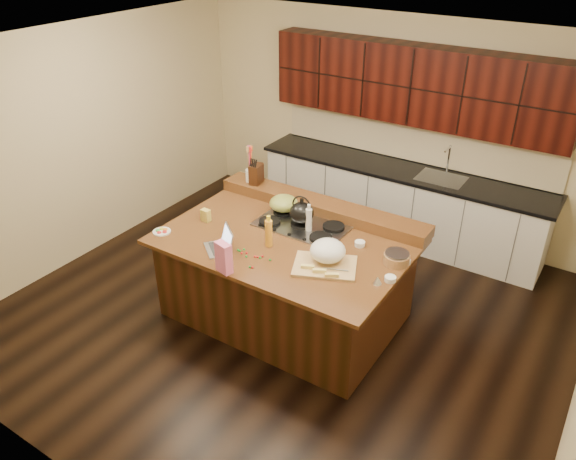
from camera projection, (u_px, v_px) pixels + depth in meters
The scene contains 35 objects.
room at pixel (285, 200), 5.26m from camera, with size 5.52×5.02×2.72m.
island at pixel (285, 278), 5.70m from camera, with size 2.40×1.60×0.92m.
back_ledge at pixel (321, 206), 5.95m from camera, with size 2.40×0.30×0.12m, color black.
cooktop at pixel (301, 225), 5.68m from camera, with size 0.92×0.52×0.05m.
back_counter at pixel (404, 164), 6.92m from camera, with size 3.70×0.66×2.40m.
kettle at pixel (302, 213), 5.61m from camera, with size 0.25×0.25×0.22m, color black.
green_bowl at pixel (284, 203), 5.86m from camera, with size 0.30×0.30×0.16m, color olive.
laptop at pixel (222, 244), 5.29m from camera, with size 0.38×0.37×0.21m.
oil_bottle at pixel (269, 233), 5.30m from camera, with size 0.07×0.07×0.27m, color gold.
vinegar_bottle at pixel (309, 220), 5.54m from camera, with size 0.06×0.06×0.25m, color silver.
wooden_tray at pixel (327, 254), 5.04m from camera, with size 0.67×0.59×0.23m.
ramekin_a at pixel (390, 279), 4.84m from camera, with size 0.10×0.10×0.04m, color white.
ramekin_b at pixel (360, 244), 5.35m from camera, with size 0.10×0.10×0.04m, color white.
ramekin_c at pixel (405, 261), 5.08m from camera, with size 0.10×0.10×0.04m, color white.
strainer_bowl at pixel (397, 259), 5.08m from camera, with size 0.24×0.24×0.09m, color #996B3F.
kitchen_timer at pixel (377, 280), 4.80m from camera, with size 0.08×0.08×0.07m, color silver.
pink_bag at pixel (224, 258), 4.91m from camera, with size 0.16×0.08×0.29m, color pink.
candy_plate at pixel (162, 232), 5.59m from camera, with size 0.18×0.18×0.01m, color white.
package_box at pixel (206, 215), 5.76m from camera, with size 0.09×0.06×0.13m, color gold.
utensil_crock at pixel (251, 176), 6.32m from camera, with size 0.12×0.12×0.14m, color white.
knife_block at pixel (256, 174), 6.26m from camera, with size 0.11×0.18×0.22m, color black.
gumdrop_0 at pixel (227, 260), 5.13m from camera, with size 0.02×0.02×0.02m, color red.
gumdrop_1 at pixel (260, 258), 5.16m from camera, with size 0.02×0.02×0.02m, color #198C26.
gumdrop_2 at pixel (255, 257), 5.18m from camera, with size 0.02×0.02×0.02m, color red.
gumdrop_3 at pixel (250, 267), 5.03m from camera, with size 0.02×0.02×0.02m, color #198C26.
gumdrop_4 at pixel (242, 253), 5.23m from camera, with size 0.02×0.02×0.02m, color red.
gumdrop_5 at pixel (246, 256), 5.18m from camera, with size 0.02×0.02×0.02m, color #198C26.
gumdrop_6 at pixel (263, 256), 5.18m from camera, with size 0.02×0.02×0.02m, color red.
gumdrop_7 at pixel (270, 260), 5.13m from camera, with size 0.02×0.02×0.02m, color #198C26.
gumdrop_8 at pixel (258, 257), 5.17m from camera, with size 0.02×0.02×0.02m, color red.
gumdrop_9 at pixel (240, 251), 5.27m from camera, with size 0.02×0.02×0.02m, color #198C26.
gumdrop_10 at pixel (252, 267), 5.02m from camera, with size 0.02×0.02×0.02m, color red.
gumdrop_11 at pixel (238, 250), 5.28m from camera, with size 0.02×0.02×0.02m, color #198C26.
gumdrop_12 at pixel (247, 253), 5.23m from camera, with size 0.02×0.02×0.02m, color red.
gumdrop_13 at pixel (244, 249), 5.29m from camera, with size 0.02×0.02×0.02m, color #198C26.
Camera 1 is at (2.58, -3.93, 3.71)m, focal length 35.00 mm.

